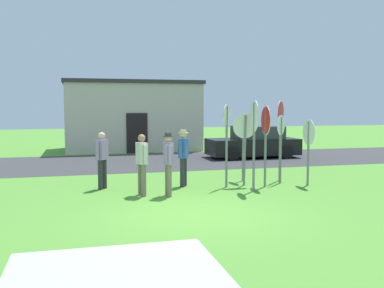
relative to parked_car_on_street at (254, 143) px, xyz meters
name	(u,v)px	position (x,y,z in m)	size (l,w,h in m)	color
ground_plane	(194,214)	(-5.60, -9.86, -0.69)	(80.00, 80.00, 0.00)	#518E33
street_asphalt	(138,162)	(-5.60, -0.30, -0.68)	(60.00, 6.40, 0.01)	#38383A
concrete_path	(115,271)	(-7.64, -12.91, -0.69)	(3.20, 2.40, 0.01)	#ADAAA3
building_background	(132,116)	(-5.17, 5.45, 1.25)	(7.47, 4.37, 3.86)	beige
parked_car_on_street	(254,143)	(0.00, 0.00, 0.00)	(4.30, 2.03, 1.51)	black
stop_sign_rear_left	(280,126)	(-1.74, -6.32, 1.11)	(0.50, 0.57, 2.63)	slate
stop_sign_leaning_right	(227,133)	(-3.82, -6.97, 0.97)	(0.40, 0.50, 2.50)	slate
stop_sign_tallest	(243,136)	(-2.91, -6.02, 0.81)	(0.10, 0.69, 2.21)	slate
stop_sign_rear_right	(245,136)	(-3.18, -6.83, 0.85)	(0.78, 0.15, 2.24)	slate
stop_sign_leaning_left	(266,131)	(-2.66, -7.20, 1.03)	(0.12, 0.89, 2.47)	slate
stop_sign_far_back	(309,140)	(-1.27, -7.31, 0.71)	(0.08, 0.81, 2.05)	slate
stop_sign_nearest	(254,128)	(-3.27, -7.77, 1.15)	(0.15, 0.90, 2.63)	slate
stop_sign_center_cluster	(281,138)	(-1.92, -6.73, 0.77)	(0.48, 0.45, 2.17)	slate
person_in_dark_shirt	(102,157)	(-7.46, -6.30, 0.26)	(0.39, 0.48, 1.69)	#2D2D33
person_in_blue	(142,161)	(-6.46, -7.56, 0.26)	(0.31, 0.55, 1.69)	#7A6B56
person_holding_notes	(183,154)	(-5.04, -6.51, 0.30)	(0.38, 0.50, 1.74)	#2D2D33
person_with_sunhat	(168,160)	(-5.78, -7.81, 0.30)	(0.31, 0.57, 1.74)	#7A6B56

